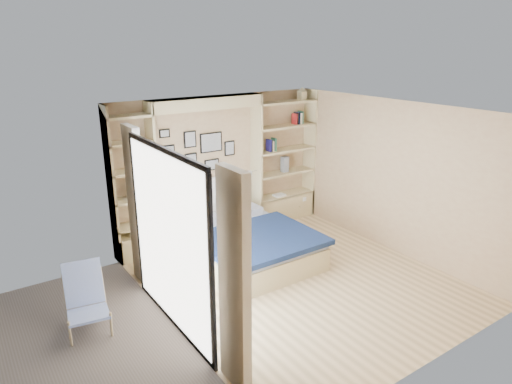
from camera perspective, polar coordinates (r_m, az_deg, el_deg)
ground at (r=6.91m, az=5.12°, el=-10.86°), size 4.50×4.50×0.00m
room_shell at (r=7.43m, az=-4.43°, el=0.35°), size 4.50×4.50×4.50m
bed at (r=7.37m, az=-1.26°, el=-6.41°), size 1.78×2.35×1.07m
photo_gallery at (r=7.85m, az=-7.54°, el=5.23°), size 1.48×0.02×0.82m
reading_lamps at (r=7.86m, az=-5.66°, el=1.51°), size 1.92×0.12×0.15m
shelf_decor at (r=8.50m, az=2.23°, el=6.93°), size 3.55×0.23×2.03m
deck at (r=5.71m, az=-26.10°, el=-19.87°), size 3.20×4.00×0.05m
deck_chair at (r=6.04m, az=-20.48°, el=-12.47°), size 0.61×0.87×0.80m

